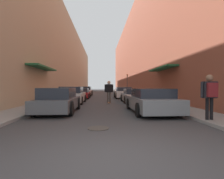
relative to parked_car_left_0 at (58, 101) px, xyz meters
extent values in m
plane|color=#38383A|center=(2.44, 19.75, -0.62)|extent=(142.33, 142.33, 0.00)
cube|color=gray|center=(-2.00, 26.22, -0.56)|extent=(1.80, 64.70, 0.12)
cube|color=gray|center=(6.88, 26.22, -0.56)|extent=(1.80, 64.70, 0.12)
cube|color=tan|center=(-4.90, 26.22, 5.82)|extent=(4.00, 64.70, 12.89)
cube|color=#1E6038|center=(-2.50, 5.19, 2.28)|extent=(1.00, 4.80, 0.12)
cube|color=brown|center=(9.78, 26.22, 7.26)|extent=(4.00, 64.70, 15.76)
cube|color=#1E6038|center=(7.38, 5.19, 2.28)|extent=(1.00, 4.80, 0.12)
cube|color=#515459|center=(0.00, 0.06, -0.15)|extent=(1.77, 4.05, 0.57)
cube|color=#232833|center=(0.00, -0.14, 0.40)|extent=(1.55, 2.11, 0.54)
cylinder|color=black|center=(-0.85, 1.31, -0.28)|extent=(0.18, 0.69, 0.69)
cylinder|color=black|center=(0.85, 1.31, -0.28)|extent=(0.18, 0.69, 0.69)
cylinder|color=black|center=(-0.85, -1.19, -0.28)|extent=(0.18, 0.69, 0.69)
cylinder|color=black|center=(0.85, -1.19, -0.28)|extent=(0.18, 0.69, 0.69)
cube|color=silver|center=(-0.15, 5.28, -0.11)|extent=(1.89, 4.34, 0.69)
cube|color=#232833|center=(-0.15, 5.06, 0.48)|extent=(1.65, 2.27, 0.50)
cylinder|color=black|center=(-1.05, 6.62, -0.31)|extent=(0.18, 0.62, 0.62)
cylinder|color=black|center=(0.75, 6.62, -0.31)|extent=(0.18, 0.62, 0.62)
cylinder|color=black|center=(-1.05, 3.94, -0.31)|extent=(0.18, 0.62, 0.62)
cylinder|color=black|center=(0.75, 3.94, -0.31)|extent=(0.18, 0.62, 0.62)
cube|color=maroon|center=(-0.01, 10.88, -0.17)|extent=(1.72, 4.22, 0.57)
cube|color=#232833|center=(-0.01, 10.67, 0.33)|extent=(1.51, 2.19, 0.43)
cylinder|color=black|center=(-0.85, 12.19, -0.32)|extent=(0.18, 0.60, 0.60)
cylinder|color=black|center=(0.83, 12.19, -0.32)|extent=(0.18, 0.60, 0.60)
cylinder|color=black|center=(-0.85, 9.57, -0.32)|extent=(0.18, 0.60, 0.60)
cylinder|color=black|center=(0.83, 9.57, -0.32)|extent=(0.18, 0.60, 0.60)
cube|color=silver|center=(-0.15, 16.73, -0.08)|extent=(1.87, 4.69, 0.69)
cube|color=#232833|center=(-0.15, 16.50, 0.51)|extent=(1.65, 2.44, 0.49)
cylinder|color=black|center=(-1.07, 18.19, -0.26)|extent=(0.18, 0.72, 0.72)
cylinder|color=black|center=(0.77, 18.19, -0.26)|extent=(0.18, 0.72, 0.72)
cylinder|color=black|center=(-1.07, 15.28, -0.26)|extent=(0.18, 0.72, 0.72)
cylinder|color=black|center=(0.77, 15.28, -0.26)|extent=(0.18, 0.72, 0.72)
cube|color=gray|center=(4.84, -0.22, -0.13)|extent=(1.97, 4.55, 0.63)
cube|color=#232833|center=(4.84, -0.45, 0.41)|extent=(1.72, 2.37, 0.45)
cylinder|color=black|center=(3.89, 1.18, -0.30)|extent=(0.18, 0.65, 0.65)
cylinder|color=black|center=(5.79, 1.18, -0.30)|extent=(0.18, 0.65, 0.65)
cylinder|color=black|center=(3.89, -1.63, -0.30)|extent=(0.18, 0.65, 0.65)
cylinder|color=black|center=(5.79, -1.63, -0.30)|extent=(0.18, 0.65, 0.65)
cube|color=#B7B7BC|center=(5.05, 5.53, -0.16)|extent=(1.89, 3.96, 0.58)
cube|color=#232833|center=(5.05, 5.33, 0.34)|extent=(1.65, 2.07, 0.43)
cylinder|color=black|center=(4.14, 6.75, -0.31)|extent=(0.18, 0.62, 0.62)
cylinder|color=black|center=(5.96, 6.75, -0.31)|extent=(0.18, 0.62, 0.62)
cylinder|color=black|center=(4.14, 4.30, -0.31)|extent=(0.18, 0.62, 0.62)
cylinder|color=black|center=(5.96, 4.30, -0.31)|extent=(0.18, 0.62, 0.62)
cube|color=silver|center=(4.82, 11.23, -0.09)|extent=(1.91, 4.40, 0.69)
cube|color=#232833|center=(4.82, 11.01, 0.46)|extent=(1.65, 2.30, 0.43)
cylinder|color=black|center=(3.92, 12.59, -0.29)|extent=(0.18, 0.66, 0.66)
cylinder|color=black|center=(5.72, 12.59, -0.29)|extent=(0.18, 0.66, 0.66)
cylinder|color=black|center=(3.92, 9.88, -0.29)|extent=(0.18, 0.66, 0.66)
cylinder|color=black|center=(5.72, 9.88, -0.29)|extent=(0.18, 0.66, 0.66)
cube|color=brown|center=(2.86, 4.81, -0.56)|extent=(0.20, 0.78, 0.02)
cylinder|color=beige|center=(2.78, 5.06, -0.59)|extent=(0.03, 0.06, 0.06)
cylinder|color=beige|center=(2.93, 5.06, -0.59)|extent=(0.03, 0.06, 0.06)
cylinder|color=beige|center=(2.78, 4.56, -0.59)|extent=(0.03, 0.06, 0.06)
cylinder|color=beige|center=(2.93, 4.56, -0.59)|extent=(0.03, 0.06, 0.06)
cylinder|color=#47423D|center=(2.77, 4.81, -0.13)|extent=(0.13, 0.13, 0.84)
cylinder|color=#47423D|center=(2.95, 4.81, -0.13)|extent=(0.13, 0.13, 0.84)
cube|color=black|center=(2.86, 4.81, 0.61)|extent=(0.50, 0.23, 0.64)
sphere|color=tan|center=(2.86, 4.81, 1.07)|extent=(0.27, 0.27, 0.27)
cylinder|color=black|center=(2.56, 4.81, 0.61)|extent=(0.10, 0.10, 0.61)
cylinder|color=black|center=(3.16, 4.81, 0.61)|extent=(0.10, 0.10, 0.61)
cylinder|color=#332D28|center=(2.15, -3.63, -0.61)|extent=(0.70, 0.70, 0.02)
cylinder|color=#2D2D2D|center=(7.18, 23.73, 1.32)|extent=(0.10, 0.10, 3.64)
cube|color=#332D0F|center=(7.18, 23.73, 2.92)|extent=(0.16, 0.16, 0.45)
sphere|color=red|center=(7.18, 23.65, 3.03)|extent=(0.11, 0.11, 0.11)
cylinder|color=black|center=(6.21, -3.00, -0.10)|extent=(0.12, 0.12, 0.81)
cylinder|color=black|center=(6.38, -3.00, -0.10)|extent=(0.12, 0.12, 0.81)
cube|color=#232328|center=(6.29, -3.00, 0.62)|extent=(0.48, 0.22, 0.62)
sphere|color=#8C664C|center=(6.29, -3.00, 1.06)|extent=(0.26, 0.26, 0.26)
cylinder|color=#232328|center=(6.00, -3.00, 0.62)|extent=(0.10, 0.10, 0.59)
cylinder|color=#232328|center=(6.58, -3.00, 0.62)|extent=(0.10, 0.10, 0.59)
cube|color=maroon|center=(6.29, -3.18, 0.62)|extent=(0.36, 0.13, 0.52)
camera|label=1|loc=(2.25, -9.30, 0.74)|focal=28.00mm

